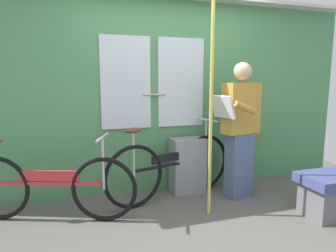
% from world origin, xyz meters
% --- Properties ---
extents(ground_plane, '(6.09, 3.90, 0.04)m').
position_xyz_m(ground_plane, '(0.00, 0.00, -0.02)').
color(ground_plane, '#56544F').
extents(train_door_wall, '(5.09, 0.28, 2.42)m').
position_xyz_m(train_door_wall, '(-0.01, 1.14, 1.26)').
color(train_door_wall, '#4C8C56').
rests_on(train_door_wall, ground_plane).
extents(bicycle_near_door, '(1.69, 0.61, 0.93)m').
position_xyz_m(bicycle_near_door, '(-0.07, 0.78, 0.38)').
color(bicycle_near_door, black).
rests_on(bicycle_near_door, ground_plane).
extents(bicycle_leaning_behind, '(1.67, 0.70, 0.88)m').
position_xyz_m(bicycle_leaning_behind, '(-1.43, 0.61, 0.36)').
color(bicycle_leaning_behind, black).
rests_on(bicycle_leaning_behind, ground_plane).
extents(passenger_reading_newspaper, '(0.60, 0.52, 1.62)m').
position_xyz_m(passenger_reading_newspaper, '(0.71, 0.59, 0.85)').
color(passenger_reading_newspaper, slate).
rests_on(passenger_reading_newspaper, ground_plane).
extents(trash_bin_by_wall, '(0.41, 0.28, 0.69)m').
position_xyz_m(trash_bin_by_wall, '(0.18, 0.93, 0.34)').
color(trash_bin_by_wall, gray).
rests_on(trash_bin_by_wall, ground_plane).
extents(handrail_pole, '(0.04, 0.04, 2.38)m').
position_xyz_m(handrail_pole, '(0.17, 0.26, 1.19)').
color(handrail_pole, '#C6C14C').
rests_on(handrail_pole, ground_plane).
extents(bench_seat_corner, '(0.70, 0.44, 0.45)m').
position_xyz_m(bench_seat_corner, '(1.39, -0.16, 0.24)').
color(bench_seat_corner, '#3D477F').
rests_on(bench_seat_corner, ground_plane).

